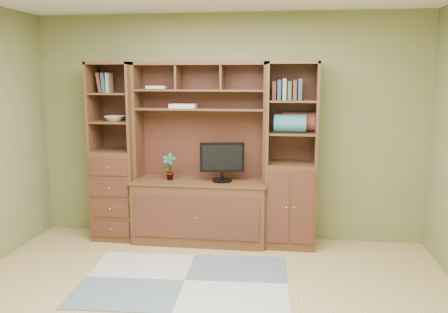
# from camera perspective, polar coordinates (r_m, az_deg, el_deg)

# --- Properties ---
(room) EXTENTS (4.60, 4.10, 2.64)m
(room) POSITION_cam_1_polar(r_m,az_deg,el_deg) (3.55, -3.71, -0.02)
(room) COLOR tan
(room) RESTS_ON ground
(center_hutch) EXTENTS (1.54, 0.53, 2.05)m
(center_hutch) POSITION_cam_1_polar(r_m,az_deg,el_deg) (5.33, -2.97, 0.25)
(center_hutch) COLOR #4B2E1A
(center_hutch) RESTS_ON ground
(left_tower) EXTENTS (0.50, 0.45, 2.05)m
(left_tower) POSITION_cam_1_polar(r_m,az_deg,el_deg) (5.64, -12.93, 0.54)
(left_tower) COLOR #4B2E1A
(left_tower) RESTS_ON ground
(right_tower) EXTENTS (0.55, 0.45, 2.05)m
(right_tower) POSITION_cam_1_polar(r_m,az_deg,el_deg) (5.28, 8.10, 0.07)
(right_tower) COLOR #4B2E1A
(right_tower) RESTS_ON ground
(rug) EXTENTS (1.98, 1.37, 0.01)m
(rug) POSITION_cam_1_polar(r_m,az_deg,el_deg) (4.59, -4.73, -14.66)
(rug) COLOR gray
(rug) RESTS_ON ground
(monitor) EXTENTS (0.53, 0.31, 0.61)m
(monitor) POSITION_cam_1_polar(r_m,az_deg,el_deg) (5.25, -0.23, 0.21)
(monitor) COLOR black
(monitor) RESTS_ON center_hutch
(orchid) EXTENTS (0.16, 0.11, 0.30)m
(orchid) POSITION_cam_1_polar(r_m,az_deg,el_deg) (5.40, -6.60, -1.22)
(orchid) COLOR #A04336
(orchid) RESTS_ON center_hutch
(magazines) EXTENTS (0.29, 0.21, 0.04)m
(magazines) POSITION_cam_1_polar(r_m,az_deg,el_deg) (5.40, -4.91, 6.10)
(magazines) COLOR beige
(magazines) RESTS_ON center_hutch
(bowl) EXTENTS (0.22, 0.22, 0.05)m
(bowl) POSITION_cam_1_polar(r_m,az_deg,el_deg) (5.59, -13.01, 4.51)
(bowl) COLOR white
(bowl) RESTS_ON left_tower
(blanket_teal) EXTENTS (0.34, 0.20, 0.20)m
(blanket_teal) POSITION_cam_1_polar(r_m,az_deg,el_deg) (5.18, 7.94, 3.96)
(blanket_teal) COLOR #2B6871
(blanket_teal) RESTS_ON right_tower
(blanket_red) EXTENTS (0.38, 0.21, 0.21)m
(blanket_red) POSITION_cam_1_polar(r_m,az_deg,el_deg) (5.31, 9.03, 4.15)
(blanket_red) COLOR brown
(blanket_red) RESTS_ON right_tower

